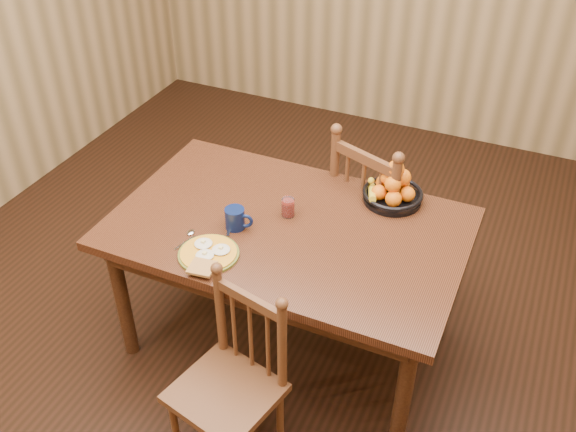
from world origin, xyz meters
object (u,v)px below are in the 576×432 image
at_px(breakfast_plate, 208,254).
at_px(chair_far, 378,218).
at_px(dining_table, 288,239).
at_px(chair_near, 231,384).
at_px(fruit_bowl, 393,189).
at_px(coffee_mug, 236,218).

bearing_deg(breakfast_plate, chair_far, 61.34).
xyz_separation_m(dining_table, chair_near, (0.05, -0.68, -0.24)).
xyz_separation_m(dining_table, chair_far, (0.27, 0.56, -0.17)).
bearing_deg(chair_near, dining_table, 107.40).
xyz_separation_m(dining_table, breakfast_plate, (-0.22, -0.34, 0.10)).
bearing_deg(fruit_bowl, breakfast_plate, -129.54).
relative_size(chair_far, fruit_bowl, 3.48).
bearing_deg(fruit_bowl, chair_far, 119.89).
bearing_deg(coffee_mug, fruit_bowl, 40.36).
xyz_separation_m(dining_table, fruit_bowl, (0.37, 0.38, 0.15)).
relative_size(dining_table, chair_far, 1.58).
xyz_separation_m(chair_far, chair_near, (-0.22, -1.24, -0.07)).
bearing_deg(dining_table, chair_near, -85.66).
relative_size(chair_near, coffee_mug, 6.51).
distance_m(coffee_mug, fruit_bowl, 0.76).
height_order(breakfast_plate, fruit_bowl, fruit_bowl).
xyz_separation_m(chair_near, breakfast_plate, (-0.27, 0.34, 0.34)).
bearing_deg(breakfast_plate, coffee_mug, 86.38).
bearing_deg(dining_table, coffee_mug, -151.11).
height_order(dining_table, chair_far, chair_far).
xyz_separation_m(chair_far, coffee_mug, (-0.48, -0.67, 0.31)).
bearing_deg(breakfast_plate, fruit_bowl, 50.46).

